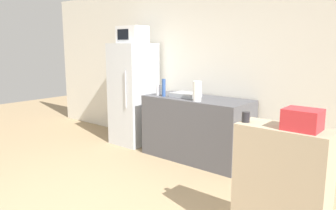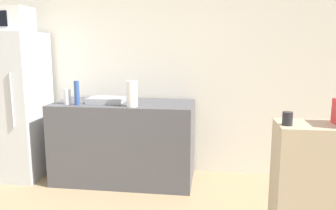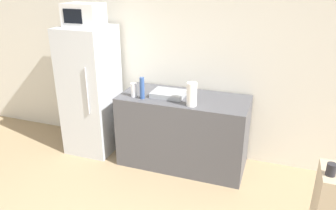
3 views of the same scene
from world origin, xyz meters
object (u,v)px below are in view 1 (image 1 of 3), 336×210
(paper_towel_roll, at_px, (197,91))
(microwave, at_px, (132,35))
(bottle_tall, at_px, (164,88))
(basket, at_px, (303,119))
(jar, at_px, (246,117))
(refrigerator, at_px, (133,94))
(bottle_short, at_px, (159,90))

(paper_towel_roll, bearing_deg, microwave, 171.77)
(bottle_tall, bearing_deg, basket, -26.18)
(jar, bearing_deg, paper_towel_roll, 137.96)
(basket, bearing_deg, refrigerator, 157.10)
(bottle_tall, xyz_separation_m, paper_towel_roll, (0.62, -0.02, 0.01))
(jar, bearing_deg, microwave, 153.27)
(microwave, xyz_separation_m, bottle_tall, (0.84, -0.19, -0.79))
(refrigerator, xyz_separation_m, bottle_tall, (0.84, -0.19, 0.20))
(microwave, xyz_separation_m, basket, (3.21, -1.36, -0.72))
(bottle_tall, relative_size, jar, 2.96)
(basket, relative_size, jar, 2.99)
(microwave, bearing_deg, paper_towel_roll, -8.23)
(bottle_short, height_order, basket, basket)
(bottle_short, bearing_deg, refrigerator, 167.30)
(refrigerator, relative_size, bottle_short, 10.11)
(paper_towel_roll, bearing_deg, bottle_tall, 177.94)
(basket, bearing_deg, bottle_tall, 153.82)
(microwave, height_order, basket, microwave)
(microwave, relative_size, bottle_tall, 1.76)
(refrigerator, relative_size, microwave, 3.69)
(bottle_short, distance_m, jar, 2.40)
(basket, relative_size, paper_towel_roll, 0.97)
(microwave, height_order, jar, microwave)
(bottle_tall, xyz_separation_m, basket, (2.37, -1.17, 0.07))
(basket, xyz_separation_m, jar, (-0.44, -0.04, -0.04))
(refrigerator, height_order, bottle_tall, refrigerator)
(microwave, xyz_separation_m, paper_towel_roll, (1.46, -0.21, -0.79))
(bottle_short, distance_m, paper_towel_roll, 0.74)
(microwave, relative_size, bottle_short, 2.74)
(bottle_tall, relative_size, paper_towel_roll, 0.96)
(basket, bearing_deg, jar, -175.02)
(bottle_short, relative_size, jar, 1.90)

